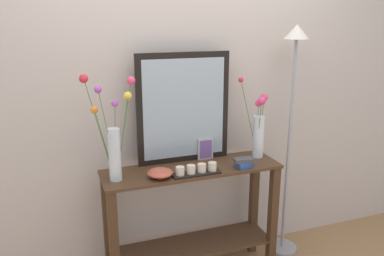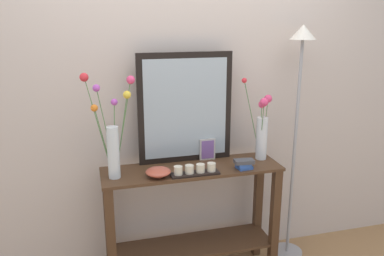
{
  "view_description": "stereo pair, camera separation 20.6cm",
  "coord_description": "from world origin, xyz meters",
  "px_view_note": "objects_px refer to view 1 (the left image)",
  "views": [
    {
      "loc": [
        -0.85,
        -2.31,
        1.82
      ],
      "look_at": [
        0.0,
        0.0,
        1.13
      ],
      "focal_mm": 36.48,
      "sensor_mm": 36.0,
      "label": 1
    },
    {
      "loc": [
        -0.65,
        -2.37,
        1.82
      ],
      "look_at": [
        0.0,
        0.0,
        1.13
      ],
      "focal_mm": 36.48,
      "sensor_mm": 36.0,
      "label": 2
    }
  ],
  "objects_px": {
    "mirror_leaning": "(184,108)",
    "decorative_bowl": "(160,173)",
    "candle_tray": "(196,170)",
    "floor_lamp": "(292,105)",
    "vase_right": "(259,128)",
    "book_stack": "(243,162)",
    "console_table": "(192,212)",
    "tall_vase_left": "(113,138)",
    "picture_frame_small": "(206,149)"
  },
  "relations": [
    {
      "from": "mirror_leaning",
      "to": "decorative_bowl",
      "type": "distance_m",
      "value": 0.48
    },
    {
      "from": "candle_tray",
      "to": "floor_lamp",
      "type": "distance_m",
      "value": 0.91
    },
    {
      "from": "vase_right",
      "to": "floor_lamp",
      "type": "distance_m",
      "value": 0.33
    },
    {
      "from": "book_stack",
      "to": "floor_lamp",
      "type": "distance_m",
      "value": 0.61
    },
    {
      "from": "console_table",
      "to": "candle_tray",
      "type": "distance_m",
      "value": 0.38
    },
    {
      "from": "decorative_bowl",
      "to": "floor_lamp",
      "type": "bearing_deg",
      "value": 8.97
    },
    {
      "from": "mirror_leaning",
      "to": "tall_vase_left",
      "type": "distance_m",
      "value": 0.55
    },
    {
      "from": "console_table",
      "to": "vase_right",
      "type": "relative_size",
      "value": 2.1
    },
    {
      "from": "console_table",
      "to": "decorative_bowl",
      "type": "distance_m",
      "value": 0.45
    },
    {
      "from": "console_table",
      "to": "mirror_leaning",
      "type": "bearing_deg",
      "value": 92.51
    },
    {
      "from": "mirror_leaning",
      "to": "picture_frame_small",
      "type": "bearing_deg",
      "value": -9.18
    },
    {
      "from": "console_table",
      "to": "picture_frame_small",
      "type": "bearing_deg",
      "value": 39.7
    },
    {
      "from": "decorative_bowl",
      "to": "book_stack",
      "type": "relative_size",
      "value": 1.19
    },
    {
      "from": "tall_vase_left",
      "to": "book_stack",
      "type": "xyz_separation_m",
      "value": [
        0.85,
        -0.09,
        -0.23
      ]
    },
    {
      "from": "mirror_leaning",
      "to": "decorative_bowl",
      "type": "height_order",
      "value": "mirror_leaning"
    },
    {
      "from": "console_table",
      "to": "vase_right",
      "type": "bearing_deg",
      "value": 4.39
    },
    {
      "from": "decorative_bowl",
      "to": "candle_tray",
      "type": "bearing_deg",
      "value": -7.28
    },
    {
      "from": "candle_tray",
      "to": "book_stack",
      "type": "relative_size",
      "value": 2.35
    },
    {
      "from": "console_table",
      "to": "book_stack",
      "type": "height_order",
      "value": "book_stack"
    },
    {
      "from": "mirror_leaning",
      "to": "decorative_bowl",
      "type": "bearing_deg",
      "value": -135.65
    },
    {
      "from": "candle_tray",
      "to": "floor_lamp",
      "type": "bearing_deg",
      "value": 13.42
    },
    {
      "from": "console_table",
      "to": "tall_vase_left",
      "type": "bearing_deg",
      "value": -178.2
    },
    {
      "from": "mirror_leaning",
      "to": "floor_lamp",
      "type": "relative_size",
      "value": 0.43
    },
    {
      "from": "console_table",
      "to": "picture_frame_small",
      "type": "xyz_separation_m",
      "value": [
        0.15,
        0.12,
        0.41
      ]
    },
    {
      "from": "mirror_leaning",
      "to": "picture_frame_small",
      "type": "height_order",
      "value": "mirror_leaning"
    },
    {
      "from": "console_table",
      "to": "floor_lamp",
      "type": "distance_m",
      "value": 1.07
    },
    {
      "from": "tall_vase_left",
      "to": "vase_right",
      "type": "height_order",
      "value": "tall_vase_left"
    },
    {
      "from": "mirror_leaning",
      "to": "candle_tray",
      "type": "distance_m",
      "value": 0.44
    },
    {
      "from": "tall_vase_left",
      "to": "candle_tray",
      "type": "xyz_separation_m",
      "value": [
        0.5,
        -0.1,
        -0.24
      ]
    },
    {
      "from": "floor_lamp",
      "to": "decorative_bowl",
      "type": "bearing_deg",
      "value": -171.03
    },
    {
      "from": "mirror_leaning",
      "to": "book_stack",
      "type": "height_order",
      "value": "mirror_leaning"
    },
    {
      "from": "mirror_leaning",
      "to": "console_table",
      "type": "bearing_deg",
      "value": -87.49
    },
    {
      "from": "vase_right",
      "to": "candle_tray",
      "type": "height_order",
      "value": "vase_right"
    },
    {
      "from": "tall_vase_left",
      "to": "picture_frame_small",
      "type": "distance_m",
      "value": 0.7
    },
    {
      "from": "book_stack",
      "to": "picture_frame_small",
      "type": "bearing_deg",
      "value": 128.43
    },
    {
      "from": "book_stack",
      "to": "console_table",
      "type": "bearing_deg",
      "value": 161.74
    },
    {
      "from": "console_table",
      "to": "floor_lamp",
      "type": "relative_size",
      "value": 0.68
    },
    {
      "from": "candle_tray",
      "to": "decorative_bowl",
      "type": "xyz_separation_m",
      "value": [
        -0.23,
        0.03,
        0.0
      ]
    },
    {
      "from": "mirror_leaning",
      "to": "candle_tray",
      "type": "height_order",
      "value": "mirror_leaning"
    },
    {
      "from": "decorative_bowl",
      "to": "book_stack",
      "type": "distance_m",
      "value": 0.58
    },
    {
      "from": "console_table",
      "to": "candle_tray",
      "type": "bearing_deg",
      "value": -96.11
    },
    {
      "from": "vase_right",
      "to": "decorative_bowl",
      "type": "height_order",
      "value": "vase_right"
    },
    {
      "from": "mirror_leaning",
      "to": "vase_right",
      "type": "height_order",
      "value": "mirror_leaning"
    },
    {
      "from": "candle_tray",
      "to": "picture_frame_small",
      "type": "xyz_separation_m",
      "value": [
        0.16,
        0.24,
        0.05
      ]
    },
    {
      "from": "tall_vase_left",
      "to": "picture_frame_small",
      "type": "height_order",
      "value": "tall_vase_left"
    },
    {
      "from": "tall_vase_left",
      "to": "decorative_bowl",
      "type": "height_order",
      "value": "tall_vase_left"
    },
    {
      "from": "tall_vase_left",
      "to": "decorative_bowl",
      "type": "distance_m",
      "value": 0.37
    },
    {
      "from": "console_table",
      "to": "vase_right",
      "type": "distance_m",
      "value": 0.76
    },
    {
      "from": "mirror_leaning",
      "to": "vase_right",
      "type": "xyz_separation_m",
      "value": [
        0.53,
        -0.11,
        -0.16
      ]
    },
    {
      "from": "picture_frame_small",
      "to": "floor_lamp",
      "type": "relative_size",
      "value": 0.09
    }
  ]
}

